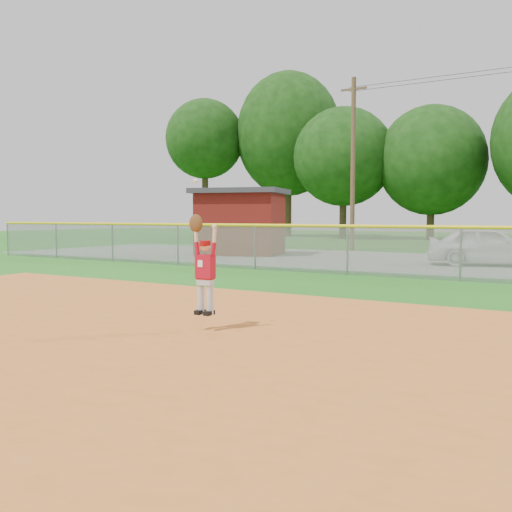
% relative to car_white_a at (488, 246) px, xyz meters
% --- Properties ---
extents(ground, '(120.00, 120.00, 0.00)m').
position_rel_car_white_a_xyz_m(ground, '(0.18, -15.40, -0.74)').
color(ground, '#1D5F15').
rests_on(ground, ground).
extents(clay_infield, '(24.00, 16.00, 0.04)m').
position_rel_car_white_a_xyz_m(clay_infield, '(0.18, -18.40, -0.72)').
color(clay_infield, '#B95D21').
rests_on(clay_infield, ground).
extents(parking_strip, '(44.00, 10.00, 0.03)m').
position_rel_car_white_a_xyz_m(parking_strip, '(0.18, 0.60, -0.73)').
color(parking_strip, slate).
rests_on(parking_strip, ground).
extents(car_white_a, '(4.48, 2.73, 1.43)m').
position_rel_car_white_a_xyz_m(car_white_a, '(0.00, 0.00, 0.00)').
color(car_white_a, white).
rests_on(car_white_a, parking_strip).
extents(utility_shed, '(4.77, 4.14, 3.06)m').
position_rel_car_white_a_xyz_m(utility_shed, '(-10.85, 0.41, 0.82)').
color(utility_shed, '#53100B').
rests_on(utility_shed, ground).
extents(outfield_fence, '(40.06, 0.10, 1.55)m').
position_rel_car_white_a_xyz_m(outfield_fence, '(0.18, -5.40, 0.14)').
color(outfield_fence, gray).
rests_on(outfield_fence, ground).
extents(ballplayer, '(0.51, 0.22, 2.10)m').
position_rel_car_white_a_xyz_m(ballplayer, '(-1.72, -14.70, 0.31)').
color(ballplayer, silver).
rests_on(ballplayer, ground).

